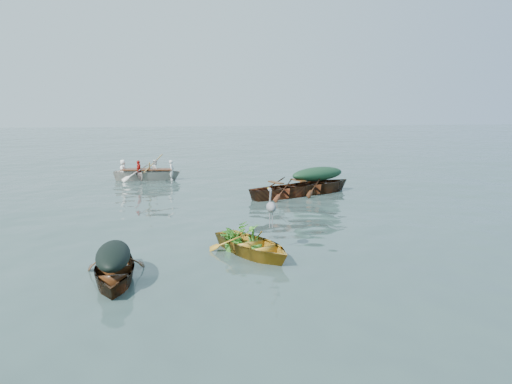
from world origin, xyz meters
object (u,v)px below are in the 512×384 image
open_wooden_boat (287,197)px  heron (271,213)px  green_tarp_boat (317,193)px  rowed_boat (148,180)px  dark_covered_boat (114,281)px  yellow_dinghy (253,255)px

open_wooden_boat → heron: 6.89m
green_tarp_boat → rowed_boat: (-6.49, 4.55, 0.00)m
dark_covered_boat → open_wooden_boat: (5.32, 8.04, 0.00)m
yellow_dinghy → green_tarp_boat: green_tarp_boat is taller
green_tarp_boat → rowed_boat: size_ratio=1.05×
rowed_boat → yellow_dinghy: bearing=-159.6°
green_tarp_boat → heron: 7.94m
dark_covered_boat → green_tarp_boat: size_ratio=0.71×
open_wooden_boat → rowed_boat: size_ratio=1.01×
yellow_dinghy → green_tarp_boat: size_ratio=0.70×
dark_covered_boat → open_wooden_boat: bearing=54.2°
yellow_dinghy → open_wooden_boat: bearing=44.9°
open_wooden_boat → heron: bearing=139.8°
dark_covered_boat → heron: heron is taller
dark_covered_boat → heron: bearing=21.7°
green_tarp_boat → rowed_boat: 7.93m
yellow_dinghy → heron: size_ratio=3.30×
rowed_boat → heron: (3.18, -11.71, 0.86)m
yellow_dinghy → dark_covered_boat: bearing=177.6°
dark_covered_boat → rowed_boat: rowed_boat is taller
green_tarp_boat → heron: bearing=130.6°
yellow_dinghy → green_tarp_boat: (3.79, 7.44, 0.00)m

